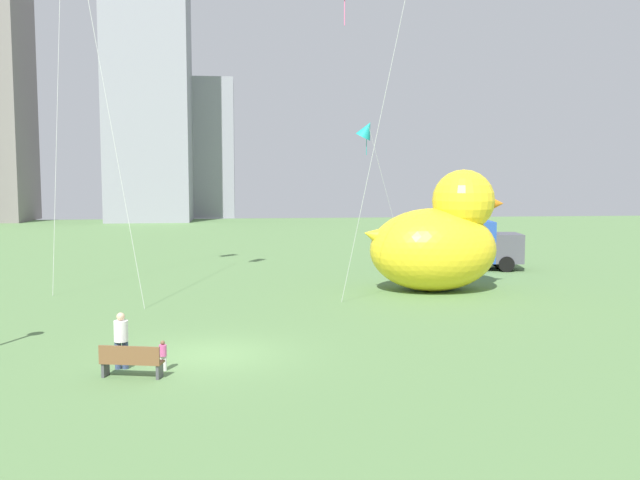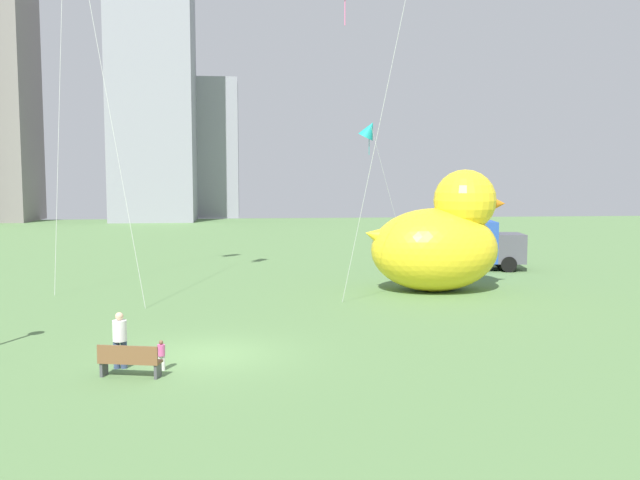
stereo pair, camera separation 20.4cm
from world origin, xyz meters
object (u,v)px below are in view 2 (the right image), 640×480
person_adult (120,337)px  kite_teal (369,130)px  park_bench (129,360)px  box_truck (470,245)px  giant_inflatable_duck (440,240)px  person_child (161,354)px

person_adult → kite_teal: bearing=65.8°
park_bench → kite_teal: size_ratio=0.19×
park_bench → box_truck: (16.23, 20.05, 0.97)m
park_bench → giant_inflatable_duck: giant_inflatable_duck is taller
box_truck → person_child: bearing=-128.4°
giant_inflatable_duck → box_truck: size_ratio=1.15×
park_bench → person_child: park_bench is taller
person_child → kite_teal: size_ratio=0.09×
person_adult → giant_inflatable_duck: giant_inflatable_duck is taller
person_adult → kite_teal: (12.02, 26.72, 7.73)m
person_child → giant_inflatable_duck: size_ratio=0.12×
giant_inflatable_duck → box_truck: 8.25m
person_child → kite_teal: (10.84, 27.07, 8.14)m
giant_inflatable_duck → box_truck: (3.92, 7.19, -1.01)m
kite_teal → park_bench: bearing=-112.8°
park_bench → person_child: 0.97m
person_adult → person_child: size_ratio=1.86×
person_child → giant_inflatable_duck: 16.96m
person_adult → giant_inflatable_duck: bearing=43.2°
giant_inflatable_duck → kite_teal: 16.04m
park_bench → giant_inflatable_duck: size_ratio=0.25×
kite_teal → box_truck: bearing=-58.7°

